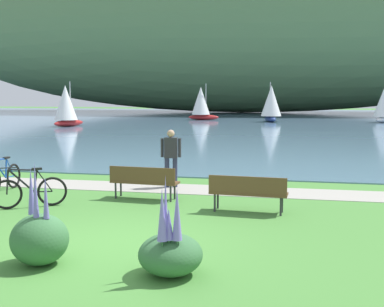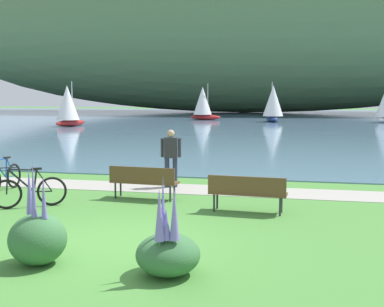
{
  "view_description": "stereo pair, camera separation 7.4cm",
  "coord_description": "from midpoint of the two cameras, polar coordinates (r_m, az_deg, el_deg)",
  "views": [
    {
      "loc": [
        3.16,
        -8.29,
        2.71
      ],
      "look_at": [
        0.21,
        5.81,
        1.0
      ],
      "focal_mm": 45.85,
      "sensor_mm": 36.0,
      "label": 1
    },
    {
      "loc": [
        3.23,
        -8.27,
        2.71
      ],
      "look_at": [
        0.21,
        5.81,
        1.0
      ],
      "focal_mm": 45.85,
      "sensor_mm": 36.0,
      "label": 2
    }
  ],
  "objects": [
    {
      "name": "sailboat_toward_hillside",
      "position": [
        53.88,
        1.03,
        5.91
      ],
      "size": [
        3.39,
        2.03,
        3.96
      ],
      "color": "#B22323",
      "rests_on": "bay_water"
    },
    {
      "name": "sailboat_mid_bay",
      "position": [
        43.66,
        -14.5,
        5.45
      ],
      "size": [
        2.5,
        3.42,
        3.88
      ],
      "color": "#B22323",
      "rests_on": "bay_water"
    },
    {
      "name": "person_at_shoreline",
      "position": [
        14.45,
        -2.62,
        -0.12
      ],
      "size": [
        0.61,
        0.27,
        1.71
      ],
      "color": "#282D47",
      "rests_on": "ground"
    },
    {
      "name": "park_bench_near_camera",
      "position": [
        12.86,
        -5.79,
        -3.07
      ],
      "size": [
        1.83,
        0.6,
        0.88
      ],
      "color": "brown",
      "rests_on": "ground"
    },
    {
      "name": "bay_water",
      "position": [
        55.75,
        8.54,
        3.93
      ],
      "size": [
        180.0,
        80.0,
        0.04
      ],
      "primitive_type": "cube",
      "color": "#5B7F9E",
      "rests_on": "ground"
    },
    {
      "name": "shoreline_path",
      "position": [
        14.3,
        -1.32,
        -4.13
      ],
      "size": [
        60.0,
        1.5,
        0.01
      ],
      "primitive_type": "cube",
      "color": "#A39E93",
      "rests_on": "ground"
    },
    {
      "name": "bicycle_beside_path",
      "position": [
        14.89,
        -21.19,
        -2.62
      ],
      "size": [
        0.12,
        1.77,
        1.01
      ],
      "color": "black",
      "rests_on": "ground"
    },
    {
      "name": "ground_plane",
      "position": [
        9.28,
        -9.02,
        -10.29
      ],
      "size": [
        200.0,
        200.0,
        0.0
      ],
      "primitive_type": "plane",
      "color": "#478438"
    },
    {
      "name": "distant_hillside",
      "position": [
        79.27,
        5.82,
        14.77
      ],
      "size": [
        106.68,
        28.0,
        27.5
      ],
      "primitive_type": "ellipsoid",
      "color": "#567A4C",
      "rests_on": "bay_water"
    },
    {
      "name": "bicycle_leaning_near_bench",
      "position": [
        12.55,
        -18.53,
        -4.2
      ],
      "size": [
        1.52,
        1.01,
        1.01
      ],
      "color": "black",
      "rests_on": "ground"
    },
    {
      "name": "sailboat_far_off",
      "position": [
        52.02,
        21.4,
        5.36
      ],
      "size": [
        2.83,
        3.23,
        3.86
      ],
      "color": "white",
      "rests_on": "bay_water"
    },
    {
      "name": "echium_bush_closest_to_camera",
      "position": [
        7.53,
        -2.83,
        -11.28
      ],
      "size": [
        0.98,
        0.98,
        1.54
      ],
      "color": "#386B3D",
      "rests_on": "ground"
    },
    {
      "name": "park_bench_further_along",
      "position": [
        11.41,
        6.34,
        -4.33
      ],
      "size": [
        1.83,
        0.59,
        0.88
      ],
      "color": "brown",
      "rests_on": "ground"
    },
    {
      "name": "sailboat_nearest_to_shore",
      "position": [
        50.33,
        9.15,
        5.81
      ],
      "size": [
        2.51,
        3.58,
        4.05
      ],
      "color": "navy",
      "rests_on": "bay_water"
    },
    {
      "name": "echium_bush_mid_cluster",
      "position": [
        8.34,
        -17.56,
        -9.34
      ],
      "size": [
        0.93,
        0.93,
        1.7
      ],
      "color": "#386B3D",
      "rests_on": "ground"
    }
  ]
}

